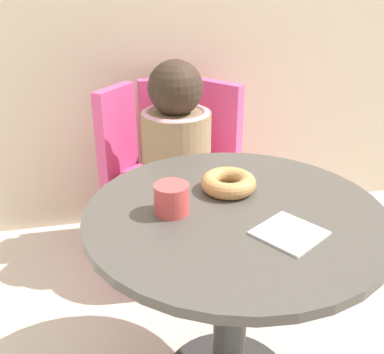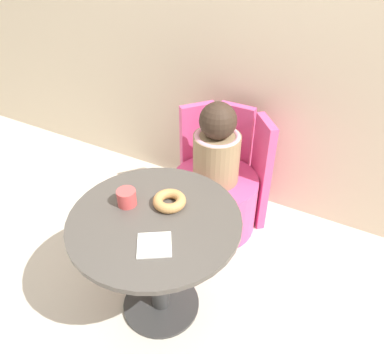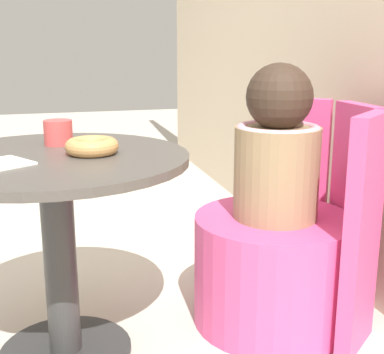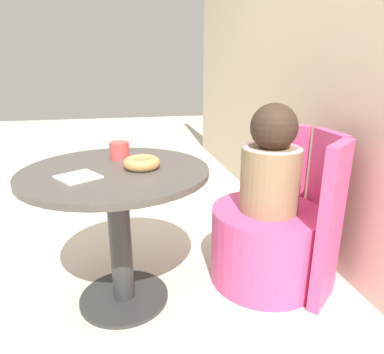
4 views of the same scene
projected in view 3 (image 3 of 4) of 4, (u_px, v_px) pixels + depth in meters
round_table at (57, 210)px, 1.55m from camera, size 0.77×0.77×0.63m
tub_chair at (272, 269)px, 1.82m from camera, size 0.54×0.54×0.38m
booth_backrest at (334, 213)px, 1.84m from camera, size 0.63×0.23×0.74m
child_figure at (277, 150)px, 1.72m from camera, size 0.28×0.28×0.50m
donut at (92, 146)px, 1.52m from camera, size 0.15×0.15×0.05m
cup at (58, 133)px, 1.66m from camera, size 0.09×0.09×0.08m
paper_napkin at (0, 164)px, 1.39m from camera, size 0.19×0.19×0.01m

